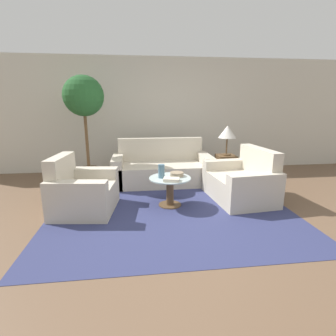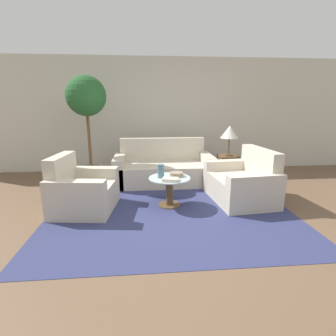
{
  "view_description": "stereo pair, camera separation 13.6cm",
  "coord_description": "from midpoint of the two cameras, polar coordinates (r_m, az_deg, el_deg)",
  "views": [
    {
      "loc": [
        -0.61,
        -3.22,
        1.58
      ],
      "look_at": [
        -0.1,
        0.89,
        0.55
      ],
      "focal_mm": 28.0,
      "sensor_mm": 36.0,
      "label": 1
    },
    {
      "loc": [
        -0.48,
        -3.23,
        1.58
      ],
      "look_at": [
        -0.1,
        0.89,
        0.55
      ],
      "focal_mm": 28.0,
      "sensor_mm": 36.0,
      "label": 2
    }
  ],
  "objects": [
    {
      "name": "coffee_table",
      "position": [
        4.1,
        1.28,
        -4.3
      ],
      "size": [
        0.65,
        0.65,
        0.46
      ],
      "color": "brown",
      "rests_on": "ground_plane"
    },
    {
      "name": "ground_plane",
      "position": [
        3.64,
        4.0,
        -11.86
      ],
      "size": [
        14.0,
        14.0,
        0.0
      ],
      "primitive_type": "plane",
      "color": "brown"
    },
    {
      "name": "book_stack",
      "position": [
        3.87,
        1.53,
        -2.54
      ],
      "size": [
        0.26,
        0.2,
        0.05
      ],
      "rotation": [
        0.0,
        0.0,
        -0.22
      ],
      "color": "beige",
      "rests_on": "coffee_table"
    },
    {
      "name": "potted_plant",
      "position": [
        5.37,
        -16.59,
        13.25
      ],
      "size": [
        0.76,
        0.76,
        2.09
      ],
      "color": "brown",
      "rests_on": "ground_plane"
    },
    {
      "name": "sofa_main",
      "position": [
        5.34,
        -0.28,
        -0.19
      ],
      "size": [
        1.95,
        0.91,
        0.88
      ],
      "color": "beige",
      "rests_on": "ground_plane"
    },
    {
      "name": "vase",
      "position": [
        4.02,
        -0.59,
        -0.68
      ],
      "size": [
        0.1,
        0.1,
        0.21
      ],
      "color": "slate",
      "rests_on": "coffee_table"
    },
    {
      "name": "wall_back",
      "position": [
        6.29,
        -0.29,
        11.42
      ],
      "size": [
        10.0,
        0.06,
        2.6
      ],
      "color": "beige",
      "rests_on": "ground_plane"
    },
    {
      "name": "bowl",
      "position": [
        4.13,
        2.81,
        -1.36
      ],
      "size": [
        0.21,
        0.21,
        0.06
      ],
      "color": "gray",
      "rests_on": "coffee_table"
    },
    {
      "name": "side_table",
      "position": [
        5.53,
        13.53,
        -0.1
      ],
      "size": [
        0.37,
        0.37,
        0.55
      ],
      "color": "brown",
      "rests_on": "ground_plane"
    },
    {
      "name": "armchair",
      "position": [
        4.15,
        -17.6,
        -5.06
      ],
      "size": [
        0.95,
        1.04,
        0.84
      ],
      "rotation": [
        0.0,
        0.0,
        1.45
      ],
      "color": "beige",
      "rests_on": "ground_plane"
    },
    {
      "name": "rug",
      "position": [
        4.2,
        1.25,
        -8.07
      ],
      "size": [
        3.57,
        3.39,
        0.01
      ],
      "color": "navy",
      "rests_on": "ground_plane"
    },
    {
      "name": "table_lamp",
      "position": [
        5.41,
        13.98,
        7.49
      ],
      "size": [
        0.36,
        0.36,
        0.6
      ],
      "color": "brown",
      "rests_on": "side_table"
    },
    {
      "name": "loveseat",
      "position": [
        4.56,
        16.99,
        -3.3
      ],
      "size": [
        0.98,
        1.28,
        0.86
      ],
      "rotation": [
        0.0,
        0.0,
        -1.47
      ],
      "color": "beige",
      "rests_on": "ground_plane"
    }
  ]
}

